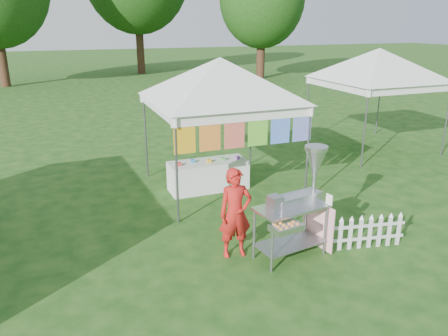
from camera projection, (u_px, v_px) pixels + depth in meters
name	position (u px, v px, depth m)	size (l,w,h in m)	color
ground	(296.00, 260.00, 7.18)	(120.00, 120.00, 0.00)	#154112
canopy_main	(220.00, 58.00, 9.31)	(4.24, 4.24, 3.45)	#59595E
canopy_right	(380.00, 48.00, 12.54)	(4.24, 4.24, 3.45)	#59595E
donut_cart	(302.00, 194.00, 7.03)	(1.33, 1.08, 1.83)	gray
vendor	(235.00, 213.00, 7.10)	(0.55, 0.36, 1.52)	red
picket_fence	(365.00, 233.00, 7.46)	(1.42, 0.30, 0.56)	silver
display_table	(208.00, 175.00, 10.11)	(1.80, 0.70, 0.68)	white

